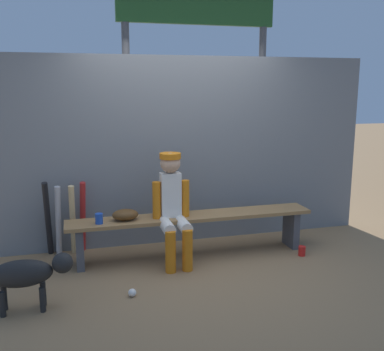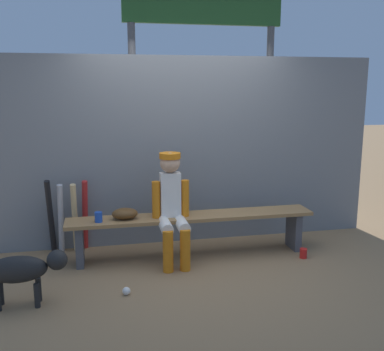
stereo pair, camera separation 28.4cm
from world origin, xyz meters
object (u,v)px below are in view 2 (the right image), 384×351
baseball (126,291)px  scoreboard (207,17)px  baseball_glove (125,214)px  bat_wood_natural (75,218)px  player_seated (172,204)px  dog (24,269)px  bat_aluminum_silver (61,219)px  cup_on_ground (303,253)px  bat_aluminum_black (51,217)px  cup_on_bench (98,217)px  dugout_bench (192,224)px  bat_aluminum_red (85,215)px

baseball → scoreboard: size_ratio=0.02×
baseball_glove → bat_wood_natural: bearing=145.4°
player_seated → baseball: (-0.55, -0.71, -0.62)m
scoreboard → dog: 3.97m
bat_aluminum_silver → cup_on_ground: size_ratio=7.48×
bat_aluminum_black → bat_wood_natural: bearing=-4.1°
cup_on_bench → cup_on_ground: bearing=-6.8°
dugout_bench → player_seated: bearing=-154.8°
bat_aluminum_red → bat_wood_natural: size_ratio=1.02×
baseball → bat_aluminum_black: bearing=122.0°
dugout_bench → cup_on_ground: 1.29m
bat_aluminum_silver → cup_on_bench: (0.42, -0.46, 0.13)m
bat_aluminum_silver → dog: size_ratio=0.98×
baseball_glove → bat_aluminum_silver: 0.82m
player_seated → bat_wood_natural: 1.18m
baseball_glove → bat_aluminum_red: size_ratio=0.33×
bat_aluminum_black → baseball: (0.76, -1.22, -0.41)m
bat_wood_natural → cup_on_bench: bat_wood_natural is taller
bat_aluminum_black → dog: size_ratio=1.06×
bat_wood_natural → bat_aluminum_silver: bearing=172.0°
cup_on_ground → cup_on_bench: bearing=173.2°
dugout_bench → cup_on_bench: size_ratio=25.14×
bat_aluminum_red → bat_wood_natural: bearing=-148.9°
baseball → dog: 0.93m
bat_wood_natural → cup_on_bench: bearing=-58.4°
baseball_glove → scoreboard: (1.24, 1.38, 2.25)m
baseball_glove → cup_on_bench: 0.29m
bat_aluminum_red → bat_wood_natural: 0.13m
bat_aluminum_black → cup_on_ground: bat_aluminum_black is taller
bat_aluminum_black → baseball: bat_aluminum_black is taller
bat_aluminum_silver → cup_on_bench: 0.64m
cup_on_bench → dog: cup_on_bench is taller
baseball → dog: size_ratio=0.09×
cup_on_bench → bat_aluminum_silver: bearing=132.9°
bat_aluminum_black → scoreboard: bearing=25.5°
baseball → cup_on_bench: size_ratio=0.67×
baseball_glove → dog: 1.27m
player_seated → baseball: 1.09m
dugout_bench → baseball_glove: bearing=180.0°
dugout_bench → bat_aluminum_red: bat_aluminum_red is taller
bat_aluminum_black → cup_on_bench: (0.53, -0.45, 0.10)m
bat_aluminum_red → cup_on_ground: 2.53m
player_seated → cup_on_bench: 0.79m
player_seated → bat_aluminum_red: player_seated is taller
cup_on_ground → cup_on_bench: cup_on_bench is taller
dugout_bench → bat_wood_natural: bat_wood_natural is taller
dog → dugout_bench: bearing=26.7°
dog → cup_on_ground: bearing=10.3°
bat_aluminum_black → cup_on_ground: size_ratio=8.15×
dugout_bench → cup_on_ground: size_ratio=25.14×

